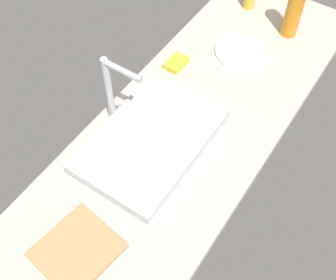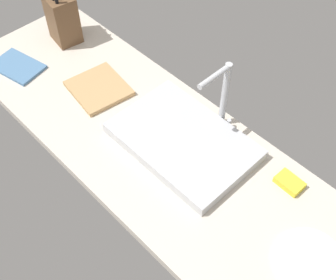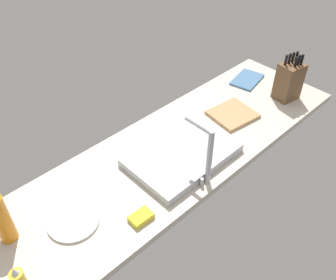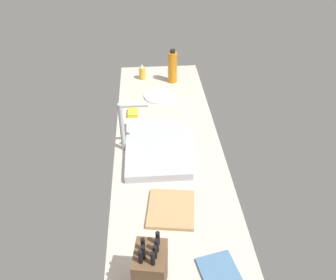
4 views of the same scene
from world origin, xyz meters
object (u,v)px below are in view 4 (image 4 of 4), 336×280
Objects in this scene: knife_block at (151,271)px; dish_sponge at (133,112)px; dinner_plate at (159,96)px; dish_towel at (222,279)px; cutting_board at (171,209)px; sink_basin at (157,147)px; faucet at (125,123)px; water_bottle at (173,67)px; soap_bottle at (142,72)px.

knife_block is 113.20cm from dish_sponge.
knife_block is 1.31× the size of dinner_plate.
dish_sponge is at bearing 16.50° from dish_towel.
dish_towel is (-33.34, -15.71, -0.30)cm from cutting_board.
knife_block is 27.39cm from dish_towel.
knife_block is 1.30× the size of dish_towel.
sink_basin is 21.60cm from faucet.
knife_block is (-76.59, 5.47, 8.75)cm from sink_basin.
dish_sponge is at bearing 13.21° from knife_block.
water_bottle is at bearing -34.34° from dish_sponge.
soap_bottle is 23.05cm from water_bottle.
dish_sponge is at bearing 138.90° from dinner_plate.
dinner_plate is at bearing 6.81° from dish_towel.
soap_bottle is at bearing 9.74° from knife_block.
faucet is (2.44, 15.80, 14.53)cm from sink_basin.
knife_block is 1.11× the size of water_bottle.
knife_block is 1.22× the size of cutting_board.
sink_basin reaches higher than dish_sponge.
knife_block is at bearing -176.16° from dish_sponge.
faucet is at bearing 24.25° from cutting_board.
knife_block reaches higher than sink_basin.
faucet reaches higher than dish_sponge.
dinner_plate is at bearing -158.13° from soap_bottle.
dish_towel is (-131.13, -15.66, 0.00)cm from dinner_plate.
cutting_board is at bearing -155.75° from faucet.
sink_basin is at bearing 5.28° from knife_block.
soap_bottle is 47.33cm from dish_sponge.
water_bottle is at bearing 1.93° from dish_towel.
sink_basin is 78.65cm from water_bottle.
knife_block is 154.62cm from water_bottle.
water_bottle is (-5.99, -21.33, 6.36)cm from soap_bottle.
cutting_board reaches higher than dinner_plate.
dish_towel is at bearing -173.19° from dinner_plate.
soap_bottle reaches higher than dish_towel.
cutting_board is at bearing 25.23° from dish_towel.
faucet reaches higher than water_bottle.
dish_sponge reaches higher than cutting_board.
dish_sponge reaches higher than dinner_plate.
dinner_plate is 26.33cm from dish_sponge.
faucet reaches higher than cutting_board.
water_bottle reaches higher than dish_towel.
water_bottle reaches higher than soap_bottle.
faucet is 59.19cm from dinner_plate.
cutting_board is at bearing -175.07° from soap_bottle.
water_bottle is (153.29, -20.28, 0.43)cm from knife_block.
dish_towel is at bearing -154.77° from cutting_board.
soap_bottle reaches higher than dish_sponge.
sink_basin is at bearing 169.07° from water_bottle.
dish_towel is (-77.79, -35.73, -15.95)cm from faucet.
cutting_board is 36.86cm from dish_towel.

